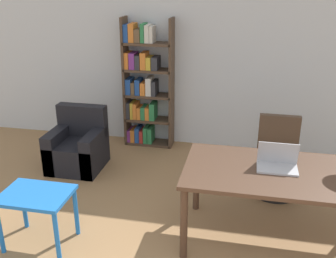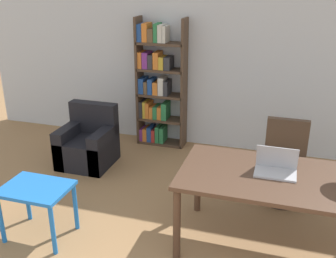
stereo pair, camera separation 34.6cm
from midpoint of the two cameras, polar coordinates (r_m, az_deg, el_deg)
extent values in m
cube|color=silver|center=(5.70, 5.94, 10.32)|extent=(8.00, 0.06, 2.70)
cube|color=#4C3323|center=(3.72, 13.75, -6.32)|extent=(1.81, 0.95, 0.04)
cylinder|color=#4C3323|center=(3.62, -0.50, -13.63)|extent=(0.07, 0.07, 0.73)
cylinder|color=#4C3323|center=(4.31, 1.86, -7.39)|extent=(0.07, 0.07, 0.73)
cube|color=#B2B2B7|center=(3.73, 13.01, -5.67)|extent=(0.37, 0.23, 0.02)
cube|color=#B2B2B7|center=(3.76, 13.16, -3.44)|extent=(0.37, 0.07, 0.23)
cube|color=#19233D|center=(3.76, 13.16, -3.38)|extent=(0.33, 0.06, 0.20)
cylinder|color=black|center=(4.91, 13.18, -8.78)|extent=(0.53, 0.53, 0.04)
cylinder|color=#262626|center=(4.82, 13.35, -7.01)|extent=(0.06, 0.06, 0.30)
cube|color=#4C3828|center=(4.73, 13.56, -4.86)|extent=(0.50, 0.50, 0.10)
cube|color=#4C3828|center=(4.81, 13.82, -0.73)|extent=(0.47, 0.08, 0.47)
cube|color=blue|center=(3.96, -21.09, -8.99)|extent=(0.64, 0.48, 0.04)
cylinder|color=blue|center=(4.12, -25.54, -13.04)|extent=(0.04, 0.04, 0.52)
cylinder|color=blue|center=(3.82, -18.43, -14.72)|extent=(0.04, 0.04, 0.52)
cylinder|color=blue|center=(4.39, -22.40, -10.25)|extent=(0.04, 0.04, 0.52)
cylinder|color=blue|center=(4.12, -15.62, -11.54)|extent=(0.04, 0.04, 0.52)
cube|color=black|center=(5.46, -14.82, -3.67)|extent=(0.68, 0.67, 0.38)
cube|color=black|center=(5.51, -14.08, 1.25)|extent=(0.68, 0.16, 0.43)
cube|color=black|center=(5.54, -17.29, -2.69)|extent=(0.16, 0.67, 0.53)
cube|color=black|center=(5.32, -12.40, -3.22)|extent=(0.16, 0.67, 0.53)
cube|color=#4C3828|center=(5.90, -7.79, 6.65)|extent=(0.04, 0.28, 1.90)
cube|color=#4C3828|center=(5.71, -1.22, 6.34)|extent=(0.04, 0.28, 1.90)
cube|color=#4C3828|center=(6.11, -4.30, -1.96)|extent=(0.69, 0.28, 0.04)
cube|color=#7F338C|center=(6.15, -7.05, -0.78)|extent=(0.05, 0.24, 0.19)
cube|color=orange|center=(6.13, -6.52, -0.77)|extent=(0.06, 0.24, 0.20)
cube|color=#234C99|center=(6.10, -5.90, -0.69)|extent=(0.07, 0.24, 0.23)
cube|color=#B72D28|center=(6.09, -5.31, -0.89)|extent=(0.05, 0.24, 0.19)
cube|color=#2D7F47|center=(6.07, -4.75, -0.71)|extent=(0.06, 0.24, 0.25)
cube|color=#2D7F47|center=(6.05, -4.11, -0.79)|extent=(0.06, 0.24, 0.24)
cube|color=#4C3828|center=(5.97, -4.40, 1.38)|extent=(0.69, 0.28, 0.04)
cube|color=#333338|center=(6.01, -7.20, 2.85)|extent=(0.05, 0.24, 0.25)
cube|color=gold|center=(5.99, -6.71, 2.84)|extent=(0.04, 0.24, 0.25)
cube|color=orange|center=(5.98, -6.27, 2.75)|extent=(0.05, 0.24, 0.24)
cube|color=orange|center=(5.97, -5.70, 2.46)|extent=(0.06, 0.24, 0.18)
cube|color=#2D7F47|center=(5.95, -5.12, 2.46)|extent=(0.06, 0.24, 0.19)
cube|color=orange|center=(5.93, -4.50, 2.42)|extent=(0.06, 0.24, 0.19)
cube|color=#2D7F47|center=(5.90, -3.83, 2.66)|extent=(0.08, 0.24, 0.25)
cube|color=#4C3828|center=(5.85, -4.51, 4.88)|extent=(0.69, 0.28, 0.04)
cube|color=#234C99|center=(5.89, -7.24, 6.25)|extent=(0.08, 0.24, 0.23)
cube|color=brown|center=(5.88, -6.58, 6.01)|extent=(0.05, 0.24, 0.18)
cube|color=#234C99|center=(5.85, -5.94, 6.18)|extent=(0.07, 0.24, 0.23)
cube|color=orange|center=(5.83, -5.17, 5.95)|extent=(0.07, 0.24, 0.18)
cube|color=silver|center=(5.80, -4.36, 6.27)|extent=(0.08, 0.24, 0.26)
cube|color=#333338|center=(5.79, -3.64, 6.00)|extent=(0.06, 0.24, 0.21)
cube|color=#4C3828|center=(5.75, -4.62, 8.51)|extent=(0.69, 0.28, 0.04)
cube|color=orange|center=(5.81, -7.51, 9.90)|extent=(0.06, 0.24, 0.23)
cube|color=#7F338C|center=(5.78, -6.76, 9.86)|extent=(0.08, 0.24, 0.23)
cube|color=#333338|center=(5.76, -5.98, 9.71)|extent=(0.07, 0.24, 0.20)
cube|color=orange|center=(5.73, -5.18, 9.88)|extent=(0.08, 0.24, 0.24)
cube|color=gold|center=(5.72, -4.40, 9.56)|extent=(0.07, 0.24, 0.18)
cube|color=#333338|center=(5.69, -3.54, 9.54)|extent=(0.09, 0.24, 0.18)
cube|color=#4C3828|center=(5.68, -4.73, 12.25)|extent=(0.69, 0.28, 0.04)
cube|color=#234C99|center=(5.74, -7.66, 13.65)|extent=(0.07, 0.24, 0.24)
cube|color=orange|center=(5.72, -6.90, 13.72)|extent=(0.08, 0.24, 0.26)
cube|color=brown|center=(5.70, -6.04, 13.36)|extent=(0.08, 0.24, 0.18)
cube|color=#2D7F47|center=(5.67, -5.31, 13.73)|extent=(0.06, 0.24, 0.26)
cube|color=silver|center=(5.65, -4.65, 13.64)|extent=(0.07, 0.24, 0.24)
cube|color=silver|center=(5.64, -4.04, 13.56)|extent=(0.04, 0.24, 0.23)
camera|label=1|loc=(0.17, -92.54, -1.01)|focal=42.00mm
camera|label=2|loc=(0.17, 87.46, 1.01)|focal=42.00mm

